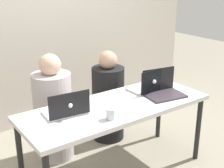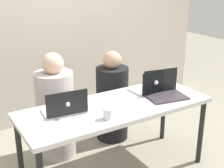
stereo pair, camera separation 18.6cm
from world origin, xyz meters
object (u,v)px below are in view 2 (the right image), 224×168
person_on_right (112,101)px  laptop_back_right (150,87)px  laptop_front_right (165,91)px  water_glass_left (108,114)px  person_on_left (56,111)px  laptop_back_left (65,108)px

person_on_right → laptop_back_right: 0.61m
laptop_front_right → water_glass_left: bearing=-159.4°
person_on_left → laptop_front_right: size_ratio=2.79×
water_glass_left → person_on_left: bearing=99.5°
laptop_front_right → person_on_left: bearing=151.0°
person_on_left → laptop_back_left: person_on_left is taller
laptop_back_right → water_glass_left: laptop_back_right is taller
laptop_front_right → laptop_back_right: (-0.06, 0.15, -0.00)m
person_on_right → laptop_back_right: (0.11, -0.52, 0.30)m
water_glass_left → person_on_right: bearing=56.5°
person_on_right → laptop_back_left: person_on_right is taller
person_on_left → laptop_front_right: person_on_left is taller
laptop_front_right → water_glass_left: laptop_front_right is taller
person_on_right → laptop_front_right: bearing=102.5°
laptop_front_right → laptop_back_left: 0.98m
person_on_right → person_on_left: bearing=-1.7°
laptop_front_right → laptop_back_right: size_ratio=1.28×
person_on_right → laptop_front_right: size_ratio=2.62×
person_on_right → water_glass_left: (-0.54, -0.82, 0.29)m
laptop_back_left → water_glass_left: laptop_back_left is taller
person_on_left → water_glass_left: person_on_left is taller
laptop_back_left → laptop_front_right: bearing=178.1°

